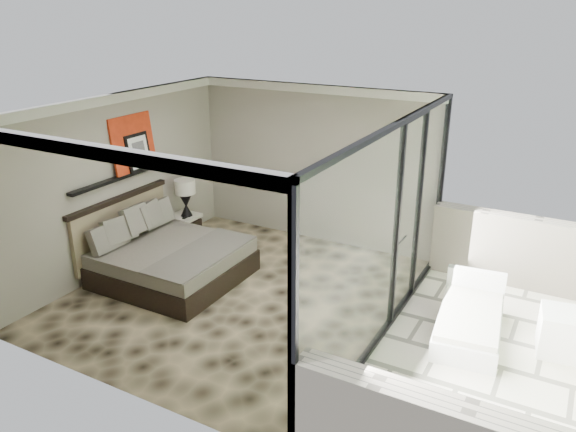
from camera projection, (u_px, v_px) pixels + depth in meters
The scene contains 14 objects.
floor at pixel (239, 294), 8.37m from camera, with size 5.00×5.00×0.00m, color black.
ceiling at pixel (232, 107), 7.39m from camera, with size 4.50×5.00×0.02m, color silver.
back_wall at pixel (314, 164), 9.92m from camera, with size 4.50×0.02×2.80m, color gray.
left_wall at pixel (118, 183), 8.89m from camera, with size 0.02×5.00×2.80m, color gray.
glass_wall at pixel (389, 236), 6.86m from camera, with size 0.08×5.00×2.80m, color white.
terrace_slab at pixel (501, 372), 6.70m from camera, with size 3.00×5.00×0.12m, color beige.
picture_ledge at pixel (125, 176), 8.91m from camera, with size 0.12×2.20×0.05m, color black.
bed at pixel (167, 258), 8.78m from camera, with size 2.07×2.00×1.14m.
nightstand at pixel (185, 230), 10.14m from camera, with size 0.48×0.48×0.48m, color black.
table_lamp at pixel (185, 193), 9.86m from camera, with size 0.37×0.37×0.67m.
abstract_canvas at pixel (133, 143), 8.96m from camera, with size 0.04×0.90×0.90m, color red.
framed_print at pixel (138, 152), 9.03m from camera, with size 0.03×0.50×0.60m, color black.
ottoman at pixel (563, 333), 6.88m from camera, with size 0.55×0.55×0.55m, color white.
lounger at pixel (469, 321), 7.30m from camera, with size 0.96×1.65×0.61m.
Camera 1 is at (4.22, -6.14, 4.05)m, focal length 35.00 mm.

